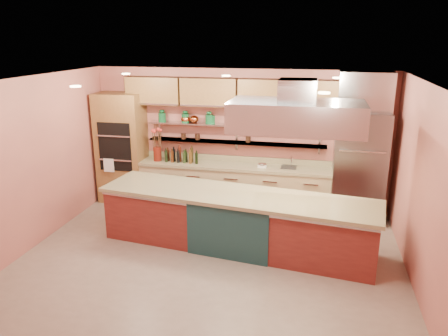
% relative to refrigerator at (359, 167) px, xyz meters
% --- Properties ---
extents(floor, '(6.00, 5.00, 0.02)m').
position_rel_refrigerator_xyz_m(floor, '(-2.35, -2.14, -1.06)').
color(floor, gray).
rests_on(floor, ground).
extents(ceiling, '(6.00, 5.00, 0.02)m').
position_rel_refrigerator_xyz_m(ceiling, '(-2.35, -2.14, 1.75)').
color(ceiling, black).
rests_on(ceiling, wall_back).
extents(wall_back, '(6.00, 0.04, 2.80)m').
position_rel_refrigerator_xyz_m(wall_back, '(-2.35, 0.36, 0.35)').
color(wall_back, '#BA6658').
rests_on(wall_back, floor).
extents(wall_front, '(6.00, 0.04, 2.80)m').
position_rel_refrigerator_xyz_m(wall_front, '(-2.35, -4.64, 0.35)').
color(wall_front, '#BA6658').
rests_on(wall_front, floor).
extents(wall_left, '(0.04, 5.00, 2.80)m').
position_rel_refrigerator_xyz_m(wall_left, '(-5.35, -2.14, 0.35)').
color(wall_left, '#BA6658').
rests_on(wall_left, floor).
extents(wall_right, '(0.04, 5.00, 2.80)m').
position_rel_refrigerator_xyz_m(wall_right, '(0.65, -2.14, 0.35)').
color(wall_right, '#BA6658').
rests_on(wall_right, floor).
extents(oven_stack, '(0.95, 0.64, 2.30)m').
position_rel_refrigerator_xyz_m(oven_stack, '(-4.80, 0.04, 0.10)').
color(oven_stack, brown).
rests_on(oven_stack, floor).
extents(refrigerator, '(0.95, 0.72, 2.10)m').
position_rel_refrigerator_xyz_m(refrigerator, '(0.00, 0.00, 0.00)').
color(refrigerator, gray).
rests_on(refrigerator, floor).
extents(back_counter, '(3.84, 0.64, 0.93)m').
position_rel_refrigerator_xyz_m(back_counter, '(-2.40, 0.06, -0.58)').
color(back_counter, tan).
rests_on(back_counter, floor).
extents(wall_shelf_lower, '(3.60, 0.26, 0.03)m').
position_rel_refrigerator_xyz_m(wall_shelf_lower, '(-2.40, 0.23, 0.30)').
color(wall_shelf_lower, '#B9BCC1').
rests_on(wall_shelf_lower, wall_back).
extents(wall_shelf_upper, '(3.60, 0.26, 0.03)m').
position_rel_refrigerator_xyz_m(wall_shelf_upper, '(-2.40, 0.23, 0.65)').
color(wall_shelf_upper, '#B9BCC1').
rests_on(wall_shelf_upper, wall_back).
extents(upper_cabinets, '(4.60, 0.36, 0.55)m').
position_rel_refrigerator_xyz_m(upper_cabinets, '(-2.35, 0.18, 1.30)').
color(upper_cabinets, brown).
rests_on(upper_cabinets, wall_back).
extents(range_hood, '(2.00, 1.00, 0.45)m').
position_rel_refrigerator_xyz_m(range_hood, '(-1.12, -1.62, 1.20)').
color(range_hood, '#B9BCC1').
rests_on(range_hood, ceiling).
extents(ceiling_downlights, '(4.00, 2.80, 0.02)m').
position_rel_refrigerator_xyz_m(ceiling_downlights, '(-2.35, -1.94, 1.72)').
color(ceiling_downlights, '#FFE5A5').
rests_on(ceiling_downlights, ceiling).
extents(island, '(4.58, 1.56, 0.94)m').
position_rel_refrigerator_xyz_m(island, '(-2.02, -1.62, -0.58)').
color(island, maroon).
rests_on(island, floor).
extents(flower_vase, '(0.19, 0.19, 0.29)m').
position_rel_refrigerator_xyz_m(flower_vase, '(-4.00, 0.01, 0.03)').
color(flower_vase, '#5C160D').
rests_on(flower_vase, back_counter).
extents(oil_bottle_cluster, '(0.78, 0.28, 0.25)m').
position_rel_refrigerator_xyz_m(oil_bottle_cluster, '(-3.47, 0.01, 0.00)').
color(oil_bottle_cluster, black).
rests_on(oil_bottle_cluster, back_counter).
extents(kitchen_scale, '(0.19, 0.15, 0.10)m').
position_rel_refrigerator_xyz_m(kitchen_scale, '(-1.82, 0.01, -0.07)').
color(kitchen_scale, white).
rests_on(kitchen_scale, back_counter).
extents(bar_faucet, '(0.04, 0.04, 0.23)m').
position_rel_refrigerator_xyz_m(bar_faucet, '(-1.26, 0.11, -0.01)').
color(bar_faucet, silver).
rests_on(bar_faucet, back_counter).
extents(copper_kettle, '(0.24, 0.24, 0.15)m').
position_rel_refrigerator_xyz_m(copper_kettle, '(-3.26, 0.23, 0.74)').
color(copper_kettle, '#B55229').
rests_on(copper_kettle, wall_shelf_upper).
extents(green_canister, '(0.15, 0.15, 0.16)m').
position_rel_refrigerator_xyz_m(green_canister, '(-2.90, 0.23, 0.75)').
color(green_canister, '#104C25').
rests_on(green_canister, wall_shelf_upper).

